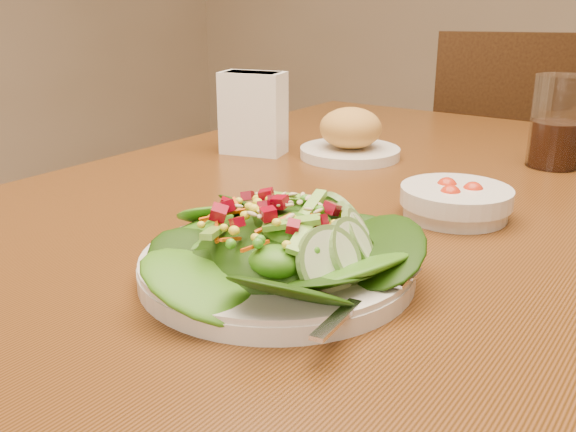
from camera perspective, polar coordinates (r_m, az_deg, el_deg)
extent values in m
cube|color=brown|center=(0.94, 5.42, 1.02)|extent=(0.90, 1.40, 0.04)
cylinder|color=#36200D|center=(1.78, 4.36, -2.95)|extent=(0.07, 0.07, 0.71)
cube|color=#36200D|center=(2.07, 17.81, 1.91)|extent=(0.56, 0.56, 0.04)
cylinder|color=#36200D|center=(2.35, 21.30, -2.47)|extent=(0.04, 0.04, 0.42)
cylinder|color=#36200D|center=(2.31, 12.30, -1.90)|extent=(0.04, 0.04, 0.42)
cylinder|color=#36200D|center=(2.01, 22.84, -6.26)|extent=(0.04, 0.04, 0.42)
cylinder|color=#36200D|center=(1.97, 12.27, -5.68)|extent=(0.04, 0.04, 0.42)
cube|color=#36200D|center=(1.82, 19.20, 7.73)|extent=(0.39, 0.19, 0.47)
cylinder|color=silver|center=(0.65, -1.01, -4.68)|extent=(0.28, 0.28, 0.02)
ellipsoid|color=black|center=(0.64, -1.02, -2.24)|extent=(0.19, 0.19, 0.04)
cube|color=silver|center=(0.57, 6.98, -7.22)|extent=(0.05, 0.18, 0.01)
cylinder|color=silver|center=(1.13, 5.52, 5.63)|extent=(0.17, 0.17, 0.02)
ellipsoid|color=#B08641|center=(1.12, 5.59, 7.82)|extent=(0.11, 0.11, 0.07)
cylinder|color=silver|center=(0.85, 14.67, 1.22)|extent=(0.14, 0.14, 0.04)
sphere|color=red|center=(0.85, 16.09, 1.95)|extent=(0.03, 0.03, 0.03)
sphere|color=red|center=(0.86, 13.92, 2.38)|extent=(0.03, 0.03, 0.03)
sphere|color=red|center=(0.83, 14.21, 1.68)|extent=(0.03, 0.03, 0.03)
cylinder|color=silver|center=(1.14, 22.86, 7.73)|extent=(0.09, 0.09, 0.15)
cylinder|color=black|center=(1.15, 22.62, 5.90)|extent=(0.08, 0.08, 0.08)
cube|color=white|center=(1.15, -3.11, 9.11)|extent=(0.12, 0.09, 0.14)
cube|color=white|center=(1.15, -3.12, 9.65)|extent=(0.10, 0.07, 0.12)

